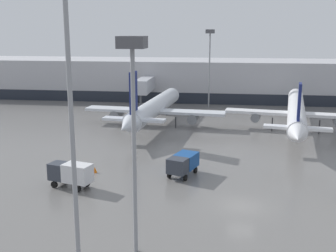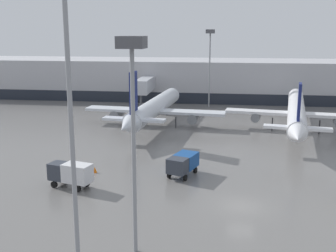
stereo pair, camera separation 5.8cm
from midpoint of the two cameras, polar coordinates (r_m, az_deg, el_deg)
name	(u,v)px [view 2 (the right image)]	position (r m, az deg, el deg)	size (l,w,h in m)	color
ground_plane	(241,206)	(39.96, 9.94, -10.65)	(320.00, 320.00, 0.00)	slate
terminal_building	(233,80)	(99.24, 8.77, 6.21)	(160.00, 26.16, 9.00)	#B2B2B7
parked_jet_0	(154,108)	(70.38, -1.86, 2.47)	(23.98, 33.75, 10.19)	silver
parked_jet_3	(296,111)	(69.68, 17.02, 1.97)	(22.46, 38.23, 9.32)	white
service_truck_0	(183,163)	(46.77, 2.06, -4.99)	(3.40, 4.87, 2.33)	#19478C
service_truck_1	(71,173)	(44.36, -13.00, -6.19)	(4.86, 2.85, 2.59)	silver
traffic_cone_0	(95,170)	(48.67, -9.84, -5.86)	(0.47, 0.47, 0.67)	orange
apron_light_mast_2	(132,82)	(28.35, -4.79, 5.97)	(1.80, 1.80, 15.45)	gray
apron_light_mast_3	(65,4)	(25.43, -13.75, 15.82)	(1.80, 1.80, 22.54)	gray
apron_light_mast_5	(210,45)	(87.46, 5.73, 10.84)	(1.80, 1.80, 15.89)	gray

